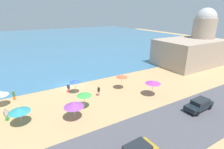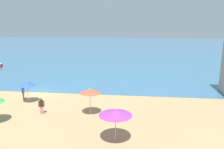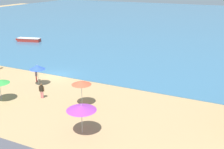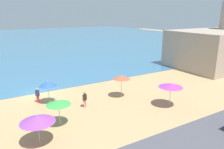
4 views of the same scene
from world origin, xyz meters
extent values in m
plane|color=tan|center=(0.00, 0.00, 0.00)|extent=(160.00, 160.00, 0.00)
cube|color=teal|center=(0.00, 55.00, 0.03)|extent=(150.00, 110.00, 0.05)
cube|color=#4D4C53|center=(0.00, -18.00, 0.03)|extent=(80.00, 8.00, 0.06)
cylinder|color=#B2B2B7|center=(10.37, -10.56, 1.05)|extent=(0.05, 0.05, 2.11)
cone|color=purple|center=(10.37, -10.56, 2.25)|extent=(2.38, 2.38, 0.39)
sphere|color=silver|center=(10.37, -10.56, 2.48)|extent=(0.08, 0.08, 0.08)
cylinder|color=#B2B2B7|center=(-2.45, -10.57, 0.89)|extent=(0.05, 0.05, 1.79)
cone|color=purple|center=(-2.45, -10.57, 2.00)|extent=(2.47, 2.47, 0.52)
sphere|color=silver|center=(-2.45, -10.57, 2.29)|extent=(0.08, 0.08, 0.08)
cylinder|color=#B2B2B7|center=(-0.36, -8.71, 0.97)|extent=(0.05, 0.05, 1.94)
cone|color=green|center=(-0.36, -8.71, 2.07)|extent=(2.03, 2.03, 0.36)
sphere|color=silver|center=(-0.36, -8.71, 2.28)|extent=(0.08, 0.08, 0.08)
cylinder|color=#B2B2B7|center=(7.55, -6.00, 1.09)|extent=(0.05, 0.05, 2.18)
cone|color=#D75537|center=(7.55, -6.00, 2.33)|extent=(1.91, 1.91, 0.40)
sphere|color=silver|center=(7.55, -6.00, 2.56)|extent=(0.08, 0.08, 0.08)
cylinder|color=#B2B2B7|center=(-10.21, -2.38, 0.89)|extent=(0.05, 0.05, 1.79)
cone|color=white|center=(-10.21, -2.38, 2.01)|extent=(2.03, 2.03, 0.54)
sphere|color=silver|center=(-10.21, -2.38, 2.31)|extent=(0.08, 0.08, 0.08)
cylinder|color=#B2B2B7|center=(0.15, -3.58, 0.98)|extent=(0.05, 0.05, 1.96)
cone|color=blue|center=(0.15, -3.58, 2.15)|extent=(1.80, 1.80, 0.48)
sphere|color=silver|center=(0.15, -3.58, 2.42)|extent=(0.08, 0.08, 0.08)
cylinder|color=#B2B2B7|center=(-8.28, -8.47, 0.89)|extent=(0.05, 0.05, 1.77)
cone|color=teal|center=(-8.28, -8.47, 1.97)|extent=(2.42, 2.42, 0.50)
sphere|color=silver|center=(-8.28, -8.47, 2.25)|extent=(0.08, 0.08, 0.08)
cylinder|color=orange|center=(-8.63, -1.25, 0.37)|extent=(0.14, 0.14, 0.74)
cylinder|color=orange|center=(-8.77, -1.13, 0.37)|extent=(0.14, 0.14, 0.74)
cube|color=#318857|center=(-8.70, -1.19, 1.04)|extent=(0.42, 0.40, 0.59)
sphere|color=#996F4A|center=(-8.70, -1.19, 1.46)|extent=(0.22, 0.22, 0.22)
cylinder|color=#996F4A|center=(-8.51, -1.34, 0.99)|extent=(0.09, 0.09, 0.53)
cylinder|color=#996F4A|center=(-8.88, -1.03, 0.99)|extent=(0.09, 0.09, 0.53)
cylinder|color=pink|center=(3.03, -6.38, 0.38)|extent=(0.14, 0.14, 0.76)
cylinder|color=pink|center=(2.86, -6.45, 0.38)|extent=(0.14, 0.14, 0.76)
cube|color=black|center=(2.95, -6.41, 1.06)|extent=(0.42, 0.33, 0.60)
sphere|color=brown|center=(2.95, -6.41, 1.50)|extent=(0.22, 0.22, 0.22)
cylinder|color=brown|center=(3.17, -6.33, 1.01)|extent=(0.09, 0.09, 0.54)
cylinder|color=brown|center=(2.72, -6.50, 1.01)|extent=(0.09, 0.09, 0.54)
cylinder|color=green|center=(-9.83, -6.87, 0.42)|extent=(0.14, 0.14, 0.84)
cylinder|color=green|center=(-9.66, -6.81, 0.42)|extent=(0.14, 0.14, 0.84)
cube|color=beige|center=(-9.74, -6.84, 1.18)|extent=(0.41, 0.33, 0.67)
sphere|color=#9E7651|center=(-9.74, -6.84, 1.64)|extent=(0.22, 0.22, 0.22)
cylinder|color=#9E7651|center=(-9.97, -6.93, 1.13)|extent=(0.09, 0.09, 0.60)
cylinder|color=#9E7651|center=(-9.52, -6.76, 1.13)|extent=(0.09, 0.09, 0.60)
cylinder|color=#D44240|center=(-0.88, -2.74, 0.38)|extent=(0.14, 0.14, 0.77)
cylinder|color=#D44240|center=(-0.76, -2.87, 0.38)|extent=(0.14, 0.14, 0.77)
cube|color=navy|center=(-0.82, -2.81, 1.07)|extent=(0.40, 0.42, 0.61)
sphere|color=tan|center=(-0.82, -2.81, 1.51)|extent=(0.22, 0.22, 0.22)
cylinder|color=tan|center=(-0.98, -2.62, 1.02)|extent=(0.09, 0.09, 0.55)
cylinder|color=tan|center=(-0.67, -2.99, 1.02)|extent=(0.09, 0.09, 0.55)
cube|color=#1E2328|center=(0.33, -19.50, 1.18)|extent=(2.42, 1.77, 0.47)
cylinder|color=black|center=(1.47, -18.55, 0.38)|extent=(0.65, 0.26, 0.64)
cube|color=black|center=(12.67, -17.11, 0.70)|extent=(4.43, 1.88, 0.65)
cube|color=#1E2328|center=(12.89, -17.10, 1.29)|extent=(2.51, 1.59, 0.53)
cylinder|color=black|center=(11.23, -17.97, 0.38)|extent=(0.65, 0.25, 0.64)
cylinder|color=black|center=(11.15, -16.40, 0.38)|extent=(0.65, 0.25, 0.64)
cylinder|color=black|center=(14.19, -17.83, 0.38)|extent=(0.65, 0.25, 0.64)
cylinder|color=black|center=(14.11, -16.26, 0.38)|extent=(0.65, 0.25, 0.64)
cube|color=tan|center=(30.02, -2.00, 3.12)|extent=(15.61, 10.72, 6.24)
cylinder|color=tan|center=(34.70, -2.00, 5.53)|extent=(5.43, 5.43, 11.07)
sphere|color=#B3B0AE|center=(34.70, -2.00, 11.07)|extent=(4.89, 4.89, 4.89)
camera|label=1|loc=(-7.90, -29.02, 12.73)|focal=28.00mm
camera|label=2|loc=(11.77, -24.86, 8.34)|focal=35.00mm
camera|label=3|loc=(21.11, -27.30, 11.81)|focal=45.00mm
camera|label=4|loc=(-5.04, -25.10, 9.13)|focal=35.00mm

